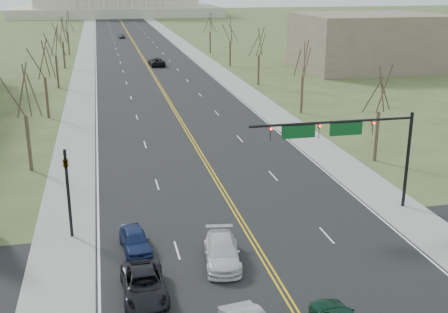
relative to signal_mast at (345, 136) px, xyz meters
name	(u,v)px	position (x,y,z in m)	size (l,w,h in m)	color
road	(139,52)	(-7.45, 96.50, -5.76)	(20.00, 380.00, 0.01)	black
cross_road	(272,273)	(-7.45, -7.50, -5.76)	(120.00, 14.00, 0.01)	black
sidewalk_left	(86,53)	(-19.45, 96.50, -5.75)	(4.00, 380.00, 0.03)	gray
sidewalk_right	(191,50)	(4.55, 96.50, -5.75)	(4.00, 380.00, 0.03)	gray
center_line	(139,52)	(-7.45, 96.50, -5.75)	(0.42, 380.00, 0.01)	gold
edge_line_left	(96,53)	(-17.25, 96.50, -5.75)	(0.15, 380.00, 0.01)	silver
edge_line_right	(181,51)	(2.35, 96.50, -5.75)	(0.15, 380.00, 0.01)	silver
signal_mast	(345,136)	(0.00, 0.00, 0.00)	(12.12, 0.44, 7.20)	black
signal_left	(67,184)	(-18.95, 0.00, -2.05)	(0.32, 0.36, 6.00)	black
tree_r_0	(380,92)	(8.05, 10.50, 0.79)	(3.74, 3.74, 8.50)	#3E3224
tree_l_0	(23,93)	(-22.95, 14.50, 1.18)	(3.96, 3.96, 9.00)	#3E3224
tree_r_1	(303,61)	(8.05, 30.50, 0.79)	(3.74, 3.74, 8.50)	#3E3224
tree_l_1	(43,61)	(-22.95, 34.50, 1.18)	(3.96, 3.96, 9.00)	#3E3224
tree_r_2	(259,43)	(8.05, 50.50, 0.79)	(3.74, 3.74, 8.50)	#3E3224
tree_l_2	(55,43)	(-22.95, 54.50, 1.18)	(3.96, 3.96, 9.00)	#3E3224
tree_r_3	(230,32)	(8.05, 70.50, 0.79)	(3.74, 3.74, 8.50)	#3E3224
tree_l_3	(62,31)	(-22.95, 74.50, 1.18)	(3.96, 3.96, 9.00)	#3E3224
tree_r_4	(210,24)	(8.05, 90.50, 0.79)	(3.74, 3.74, 8.50)	#3E3224
tree_l_4	(67,23)	(-22.95, 94.50, 1.18)	(3.96, 3.96, 9.00)	#3E3224
bldg_right_mass	(368,41)	(32.55, 62.50, -0.76)	(25.00, 20.00, 10.00)	#6A5E4B
car_sb_outer_lead	(144,285)	(-14.88, -8.45, -5.06)	(2.30, 4.98, 1.39)	black
car_sb_inner_second	(222,252)	(-10.02, -5.70, -5.03)	(2.02, 4.98, 1.45)	silver
car_sb_outer_second	(135,240)	(-14.98, -2.95, -5.06)	(1.63, 4.06, 1.38)	navy
car_far_nb	(157,62)	(-5.74, 74.04, -4.96)	(2.63, 5.70, 1.58)	black
car_far_sb	(122,36)	(-10.05, 128.32, -5.06)	(1.62, 4.03, 1.37)	#4C4E54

